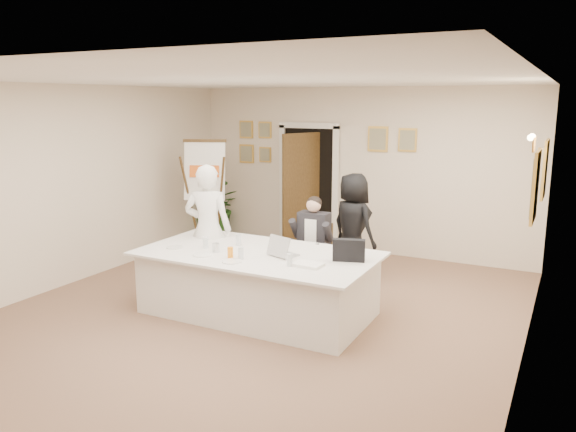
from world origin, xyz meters
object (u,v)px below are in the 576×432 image
(conference_table, at_px, (258,283))
(paper_stack, at_px, (308,265))
(seated_man, at_px, (312,244))
(standing_woman, at_px, (353,226))
(oj_glass, at_px, (230,253))
(potted_palm, at_px, (216,207))
(laptop, at_px, (283,244))
(laptop_bag, at_px, (349,250))
(standing_man, at_px, (208,229))
(steel_jug, at_px, (216,248))
(flip_chart, at_px, (207,204))

(conference_table, bearing_deg, paper_stack, -16.69)
(conference_table, distance_m, seated_man, 1.14)
(standing_woman, bearing_deg, oj_glass, 98.42)
(standing_woman, height_order, potted_palm, standing_woman)
(standing_woman, bearing_deg, potted_palm, 4.69)
(laptop, bearing_deg, laptop_bag, 27.64)
(standing_man, bearing_deg, potted_palm, -75.04)
(laptop, height_order, laptop_bag, laptop)
(standing_woman, bearing_deg, conference_table, 99.75)
(oj_glass, distance_m, steel_jug, 0.33)
(seated_man, xyz_separation_m, potted_palm, (-2.95, 2.00, -0.08))
(paper_stack, bearing_deg, standing_man, 160.92)
(conference_table, xyz_separation_m, flip_chart, (-2.07, 1.88, 0.49))
(laptop, bearing_deg, potted_palm, 154.12)
(standing_man, bearing_deg, conference_table, 141.33)
(potted_palm, relative_size, laptop_bag, 3.22)
(conference_table, relative_size, seated_man, 2.15)
(conference_table, xyz_separation_m, standing_woman, (0.51, 1.88, 0.39))
(standing_man, height_order, steel_jug, standing_man)
(laptop_bag, bearing_deg, seated_man, 116.08)
(conference_table, height_order, laptop, laptop)
(seated_man, relative_size, flip_chart, 0.69)
(seated_man, distance_m, standing_man, 1.42)
(conference_table, bearing_deg, seated_man, 77.79)
(standing_woman, distance_m, laptop_bag, 1.83)
(standing_man, height_order, standing_woman, standing_man)
(conference_table, height_order, paper_stack, paper_stack)
(standing_woman, distance_m, oj_glass, 2.34)
(seated_man, relative_size, potted_palm, 1.13)
(potted_palm, height_order, oj_glass, potted_palm)
(oj_glass, bearing_deg, standing_woman, 73.37)
(laptop, xyz_separation_m, oj_glass, (-0.49, -0.39, -0.07))
(potted_palm, relative_size, oj_glass, 9.05)
(flip_chart, height_order, steel_jug, flip_chart)
(potted_palm, xyz_separation_m, oj_glass, (2.56, -3.44, 0.25))
(seated_man, bearing_deg, steel_jug, -116.91)
(standing_woman, bearing_deg, standing_man, 70.04)
(flip_chart, distance_m, paper_stack, 3.55)
(flip_chart, distance_m, oj_glass, 2.95)
(standing_man, xyz_separation_m, potted_palm, (-1.73, 2.70, -0.29))
(laptop, distance_m, oj_glass, 0.63)
(oj_glass, relative_size, steel_jug, 1.18)
(conference_table, distance_m, laptop_bag, 1.24)
(conference_table, relative_size, steel_jug, 26.01)
(seated_man, xyz_separation_m, laptop, (0.10, -1.05, 0.25))
(conference_table, xyz_separation_m, oj_glass, (-0.15, -0.36, 0.45))
(seated_man, height_order, laptop_bag, seated_man)
(paper_stack, distance_m, oj_glass, 0.95)
(flip_chart, relative_size, standing_man, 1.09)
(laptop_bag, xyz_separation_m, paper_stack, (-0.33, -0.39, -0.11))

